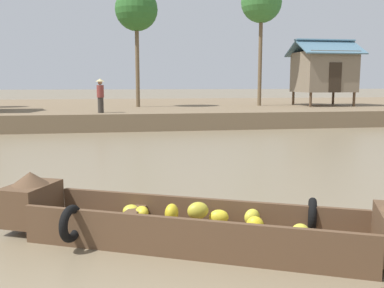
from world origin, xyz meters
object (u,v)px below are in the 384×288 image
at_px(banana_boat, 197,224).
at_px(palm_tree_far, 261,3).
at_px(vendor_person, 100,94).
at_px(palm_tree_near, 136,10).
at_px(stilt_house_mid_right, 324,71).

bearing_deg(banana_boat, palm_tree_far, 69.13).
bearing_deg(vendor_person, banana_boat, -83.01).
xyz_separation_m(palm_tree_near, palm_tree_far, (7.82, 0.23, 0.68)).
bearing_deg(palm_tree_near, palm_tree_far, 1.72).
relative_size(stilt_house_mid_right, vendor_person, 2.53).
distance_m(palm_tree_near, palm_tree_far, 7.85).
xyz_separation_m(banana_boat, palm_tree_near, (0.13, 20.62, 6.27)).
height_order(palm_tree_near, palm_tree_far, palm_tree_far).
relative_size(palm_tree_near, palm_tree_far, 0.91).
relative_size(stilt_house_mid_right, palm_tree_near, 0.59).
xyz_separation_m(banana_boat, palm_tree_far, (7.95, 20.85, 6.96)).
relative_size(palm_tree_near, vendor_person, 4.25).
distance_m(stilt_house_mid_right, palm_tree_far, 5.85).
height_order(banana_boat, palm_tree_far, palm_tree_far).
distance_m(palm_tree_near, vendor_person, 7.25).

